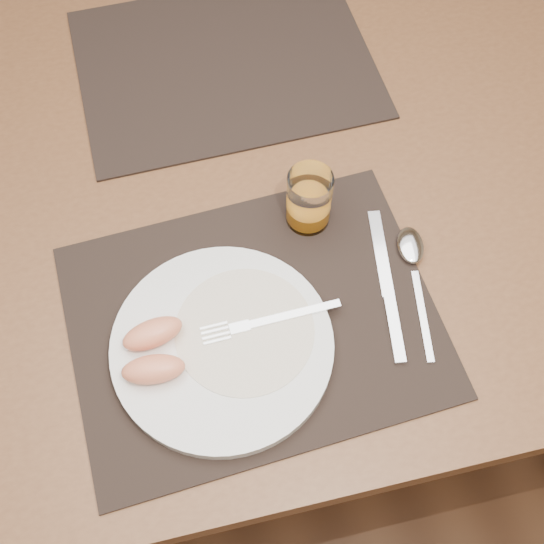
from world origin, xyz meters
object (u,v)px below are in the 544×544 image
at_px(knife, 389,296).
at_px(juice_glass, 309,201).
at_px(table, 240,211).
at_px(spoon, 412,255).
at_px(placemat_far, 225,63).
at_px(plate, 222,346).
at_px(placemat_near, 254,320).
at_px(fork, 259,323).

relative_size(knife, juice_glass, 2.47).
relative_size(table, spoon, 7.29).
relative_size(placemat_far, plate, 1.67).
bearing_deg(spoon, table, 137.62).
distance_m(placemat_far, spoon, 0.43).
bearing_deg(plate, placemat_near, 32.93).
height_order(table, placemat_far, placemat_far).
bearing_deg(placemat_near, table, 83.63).
height_order(knife, spoon, spoon).
xyz_separation_m(table, plate, (-0.07, -0.25, 0.10)).
bearing_deg(plate, fork, 17.36).
xyz_separation_m(plate, knife, (0.22, 0.02, -0.01)).
relative_size(placemat_near, fork, 2.57).
height_order(plate, fork, fork).
height_order(table, spoon, spoon).
bearing_deg(placemat_far, spoon, -66.87).
distance_m(plate, juice_glass, 0.22).
height_order(fork, juice_glass, juice_glass).
relative_size(plate, juice_glass, 3.03).
bearing_deg(knife, placemat_far, 105.37).
bearing_deg(spoon, knife, -134.13).
bearing_deg(juice_glass, spoon, -37.63).
xyz_separation_m(placemat_far, fork, (-0.05, -0.45, 0.02)).
bearing_deg(placemat_near, fork, -72.16).
height_order(placemat_near, plate, plate).
bearing_deg(juice_glass, plate, -132.74).
relative_size(plate, knife, 1.23).
xyz_separation_m(table, fork, (-0.02, -0.23, 0.11)).
bearing_deg(knife, placemat_near, 177.37).
height_order(table, placemat_near, placemat_near).
relative_size(placemat_near, placemat_far, 1.00).
xyz_separation_m(fork, spoon, (0.22, 0.05, -0.01)).
height_order(table, juice_glass, juice_glass).
bearing_deg(table, juice_glass, -48.31).
height_order(placemat_far, juice_glass, juice_glass).
distance_m(placemat_far, juice_glass, 0.32).
bearing_deg(juice_glass, fork, -124.33).
bearing_deg(placemat_far, placemat_near, -96.54).
bearing_deg(knife, spoon, 45.87).
bearing_deg(knife, table, 123.17).
relative_size(placemat_near, plate, 1.67).
bearing_deg(fork, placemat_far, 84.21).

